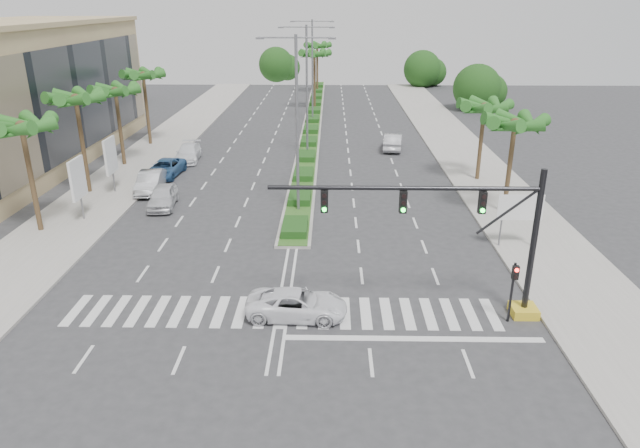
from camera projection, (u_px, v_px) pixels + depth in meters
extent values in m
plane|color=#333335|center=(282.00, 312.00, 27.38)|extent=(160.00, 160.00, 0.00)
cube|color=gray|center=(492.00, 187.00, 45.70)|extent=(6.00, 120.00, 0.15)
cube|color=gray|center=(116.00, 184.00, 46.25)|extent=(6.00, 120.00, 0.15)
cube|color=gray|center=(312.00, 123.00, 69.24)|extent=(2.20, 75.00, 0.20)
cube|color=#31531C|center=(312.00, 122.00, 69.19)|extent=(1.80, 75.00, 0.04)
cube|color=tan|center=(9.00, 99.00, 49.87)|extent=(12.00, 36.00, 12.00)
cube|color=gold|center=(524.00, 311.00, 27.09)|extent=(1.20, 1.20, 0.45)
cylinder|color=black|center=(533.00, 244.00, 25.82)|extent=(0.28, 0.28, 7.00)
cylinder|color=black|center=(404.00, 188.00, 24.98)|extent=(12.00, 0.20, 0.20)
cylinder|color=black|center=(506.00, 212.00, 25.30)|extent=(2.53, 0.12, 2.15)
cube|color=black|center=(483.00, 203.00, 25.16)|extent=(0.32, 0.24, 1.00)
cylinder|color=#19E533|center=(483.00, 211.00, 25.14)|extent=(0.20, 0.06, 0.20)
cube|color=black|center=(403.00, 202.00, 25.22)|extent=(0.32, 0.24, 1.00)
cylinder|color=#19E533|center=(403.00, 210.00, 25.21)|extent=(0.20, 0.06, 0.20)
cube|color=black|center=(324.00, 202.00, 25.28)|extent=(0.32, 0.24, 1.00)
cylinder|color=#19E533|center=(324.00, 209.00, 25.27)|extent=(0.20, 0.06, 0.20)
cylinder|color=black|center=(511.00, 293.00, 26.08)|extent=(0.12, 0.12, 3.00)
cube|color=black|center=(515.00, 273.00, 25.54)|extent=(0.28, 0.22, 0.65)
cylinder|color=red|center=(517.00, 270.00, 25.35)|extent=(0.18, 0.05, 0.18)
cylinder|color=slate|center=(501.00, 226.00, 34.09)|extent=(0.10, 0.10, 2.80)
cylinder|color=slate|center=(535.00, 226.00, 34.05)|extent=(0.10, 0.10, 2.80)
cube|color=#0C6638|center=(520.00, 207.00, 33.64)|extent=(2.60, 0.08, 1.50)
cube|color=white|center=(521.00, 208.00, 33.59)|extent=(2.70, 0.02, 1.60)
cylinder|color=slate|center=(81.00, 201.00, 38.30)|extent=(0.12, 0.12, 2.80)
cube|color=white|center=(78.00, 178.00, 37.72)|extent=(0.18, 2.10, 2.70)
cube|color=#D8594C|center=(78.00, 178.00, 37.72)|extent=(0.12, 2.00, 2.60)
cylinder|color=slate|center=(113.00, 176.00, 43.89)|extent=(0.12, 0.12, 2.80)
cube|color=white|center=(110.00, 156.00, 43.31)|extent=(0.18, 2.10, 2.70)
cube|color=#D8594C|center=(110.00, 156.00, 43.31)|extent=(0.12, 2.00, 2.60)
cylinder|color=brown|center=(32.00, 180.00, 35.71)|extent=(0.32, 0.32, 7.00)
sphere|color=brown|center=(21.00, 126.00, 34.47)|extent=(0.70, 0.70, 0.70)
cone|color=#2A5F1E|center=(39.00, 128.00, 34.49)|extent=(0.90, 3.62, 1.50)
cone|color=#2A5F1E|center=(39.00, 125.00, 35.30)|extent=(3.39, 2.96, 1.50)
cone|color=#2A5F1E|center=(26.00, 124.00, 35.51)|extent=(3.73, 1.68, 1.50)
cone|color=#2A5F1E|center=(9.00, 126.00, 34.97)|extent=(2.38, 3.65, 1.50)
cone|color=#2A5F1E|center=(1.00, 129.00, 34.08)|extent=(2.38, 3.65, 1.50)
cone|color=#2A5F1E|center=(8.00, 131.00, 33.52)|extent=(3.73, 1.68, 1.50)
cone|color=#2A5F1E|center=(26.00, 131.00, 33.70)|extent=(3.39, 2.96, 1.50)
cylinder|color=brown|center=(83.00, 146.00, 43.09)|extent=(0.32, 0.32, 7.40)
sphere|color=brown|center=(76.00, 98.00, 41.78)|extent=(0.70, 0.70, 0.70)
cone|color=#2A5F1E|center=(91.00, 100.00, 41.79)|extent=(0.90, 3.62, 1.50)
cone|color=#2A5F1E|center=(90.00, 98.00, 42.60)|extent=(3.39, 2.96, 1.50)
cone|color=#2A5F1E|center=(78.00, 97.00, 42.82)|extent=(3.73, 1.68, 1.50)
cone|color=#2A5F1E|center=(65.00, 99.00, 42.27)|extent=(2.38, 3.65, 1.50)
cone|color=#2A5F1E|center=(59.00, 101.00, 41.39)|extent=(2.38, 3.65, 1.50)
cone|color=#2A5F1E|center=(66.00, 102.00, 40.82)|extent=(3.73, 1.68, 1.50)
cone|color=#2A5F1E|center=(80.00, 102.00, 41.00)|extent=(3.39, 2.96, 1.50)
cylinder|color=brown|center=(120.00, 128.00, 50.65)|extent=(0.32, 0.32, 6.80)
sphere|color=brown|center=(115.00, 91.00, 49.44)|extent=(0.70, 0.70, 0.70)
cone|color=#2A5F1E|center=(128.00, 92.00, 49.46)|extent=(0.90, 3.62, 1.50)
cone|color=#2A5F1E|center=(127.00, 90.00, 50.27)|extent=(3.39, 2.96, 1.50)
cone|color=#2A5F1E|center=(117.00, 90.00, 50.48)|extent=(3.73, 1.68, 1.50)
cone|color=#2A5F1E|center=(106.00, 91.00, 49.94)|extent=(2.38, 3.65, 1.50)
cone|color=#2A5F1E|center=(102.00, 93.00, 49.05)|extent=(2.38, 3.65, 1.50)
cone|color=#2A5F1E|center=(108.00, 94.00, 48.49)|extent=(3.73, 1.68, 1.50)
cone|color=#2A5F1E|center=(120.00, 93.00, 48.67)|extent=(3.39, 2.96, 1.50)
cylinder|color=brown|center=(147.00, 110.00, 58.02)|extent=(0.32, 0.32, 7.20)
sphere|color=brown|center=(143.00, 75.00, 56.74)|extent=(0.70, 0.70, 0.70)
cone|color=#2A5F1E|center=(154.00, 76.00, 56.76)|extent=(0.90, 3.62, 1.50)
cone|color=#2A5F1E|center=(153.00, 75.00, 57.57)|extent=(3.39, 2.96, 1.50)
cone|color=#2A5F1E|center=(144.00, 75.00, 57.78)|extent=(3.73, 1.68, 1.50)
cone|color=#2A5F1E|center=(135.00, 75.00, 57.24)|extent=(2.38, 3.65, 1.50)
cone|color=#2A5F1E|center=(132.00, 77.00, 56.35)|extent=(2.38, 3.65, 1.50)
cone|color=#2A5F1E|center=(137.00, 77.00, 55.79)|extent=(3.73, 1.68, 1.50)
cone|color=#2A5F1E|center=(147.00, 77.00, 55.97)|extent=(3.39, 2.96, 1.50)
cylinder|color=brown|center=(509.00, 169.00, 38.97)|extent=(0.32, 0.32, 6.50)
sphere|color=brown|center=(515.00, 123.00, 37.82)|extent=(0.70, 0.70, 0.70)
cone|color=#2A5F1E|center=(531.00, 125.00, 37.83)|extent=(0.90, 3.62, 1.50)
cone|color=#2A5F1E|center=(521.00, 122.00, 38.64)|extent=(3.39, 2.96, 1.50)
cone|color=#2A5F1E|center=(507.00, 121.00, 38.86)|extent=(3.73, 1.68, 1.50)
cone|color=#2A5F1E|center=(498.00, 123.00, 38.32)|extent=(2.38, 3.65, 1.50)
cone|color=#2A5F1E|center=(502.00, 126.00, 37.43)|extent=(2.38, 3.65, 1.50)
cone|color=#2A5F1E|center=(516.00, 128.00, 36.86)|extent=(3.73, 1.68, 1.50)
cone|color=#2A5F1E|center=(529.00, 127.00, 37.04)|extent=(3.39, 2.96, 1.50)
cylinder|color=brown|center=(481.00, 144.00, 46.47)|extent=(0.32, 0.32, 6.20)
sphere|color=brown|center=(484.00, 107.00, 45.37)|extent=(0.70, 0.70, 0.70)
cone|color=#2A5F1E|center=(498.00, 108.00, 45.39)|extent=(0.90, 3.62, 1.50)
cone|color=#2A5F1E|center=(490.00, 106.00, 46.20)|extent=(3.39, 2.96, 1.50)
cone|color=#2A5F1E|center=(478.00, 106.00, 46.41)|extent=(3.73, 1.68, 1.50)
cone|color=#2A5F1E|center=(471.00, 107.00, 45.87)|extent=(2.38, 3.65, 1.50)
cone|color=#2A5F1E|center=(473.00, 109.00, 44.99)|extent=(2.38, 3.65, 1.50)
cone|color=#2A5F1E|center=(485.00, 111.00, 44.42)|extent=(3.73, 1.68, 1.50)
cone|color=#2A5F1E|center=(496.00, 110.00, 44.60)|extent=(3.39, 2.96, 1.50)
cylinder|color=brown|center=(315.00, 82.00, 77.22)|extent=(0.32, 0.32, 7.50)
sphere|color=brown|center=(314.00, 54.00, 75.89)|extent=(0.70, 0.70, 0.70)
cone|color=#2A5F1E|center=(323.00, 55.00, 75.90)|extent=(0.90, 3.62, 1.50)
cone|color=#2A5F1E|center=(320.00, 54.00, 76.71)|extent=(3.39, 2.96, 1.50)
cone|color=#2A5F1E|center=(313.00, 54.00, 76.93)|extent=(3.73, 1.68, 1.50)
cone|color=#2A5F1E|center=(307.00, 54.00, 76.39)|extent=(2.38, 3.65, 1.50)
cone|color=#2A5F1E|center=(307.00, 55.00, 75.50)|extent=(2.38, 3.65, 1.50)
cone|color=#2A5F1E|center=(312.00, 55.00, 74.93)|extent=(3.73, 1.68, 1.50)
cone|color=#2A5F1E|center=(319.00, 55.00, 75.11)|extent=(3.39, 2.96, 1.50)
cylinder|color=brown|center=(317.00, 70.00, 91.18)|extent=(0.32, 0.32, 7.50)
sphere|color=brown|center=(317.00, 46.00, 89.85)|extent=(0.70, 0.70, 0.70)
cone|color=#2A5F1E|center=(324.00, 46.00, 89.87)|extent=(0.90, 3.62, 1.50)
cone|color=#2A5F1E|center=(322.00, 46.00, 90.68)|extent=(3.39, 2.96, 1.50)
cone|color=#2A5F1E|center=(316.00, 46.00, 90.89)|extent=(3.73, 1.68, 1.50)
cone|color=#2A5F1E|center=(311.00, 46.00, 90.35)|extent=(2.38, 3.65, 1.50)
cone|color=#2A5F1E|center=(311.00, 47.00, 89.46)|extent=(2.38, 3.65, 1.50)
cone|color=#2A5F1E|center=(315.00, 47.00, 88.89)|extent=(3.73, 1.68, 1.50)
cone|color=#2A5F1E|center=(321.00, 47.00, 89.08)|extent=(3.39, 2.96, 1.50)
cylinder|color=slate|center=(297.00, 128.00, 38.23)|extent=(0.20, 0.20, 12.00)
cylinder|color=slate|center=(277.00, 37.00, 36.13)|extent=(2.40, 0.10, 0.10)
cylinder|color=slate|center=(315.00, 38.00, 36.09)|extent=(2.40, 0.10, 0.10)
cube|color=slate|center=(260.00, 38.00, 36.17)|extent=(0.50, 0.25, 0.12)
cube|color=slate|center=(332.00, 38.00, 36.09)|extent=(0.50, 0.25, 0.12)
cylinder|color=slate|center=(307.00, 93.00, 53.12)|extent=(0.20, 0.20, 12.00)
cylinder|color=slate|center=(293.00, 27.00, 51.03)|extent=(2.40, 0.10, 0.10)
cylinder|color=slate|center=(320.00, 27.00, 50.99)|extent=(2.40, 0.10, 0.10)
cube|color=slate|center=(281.00, 27.00, 51.07)|extent=(0.50, 0.25, 0.12)
cube|color=slate|center=(332.00, 28.00, 50.98)|extent=(0.50, 0.25, 0.12)
cylinder|color=slate|center=(312.00, 73.00, 68.02)|extent=(0.20, 0.20, 12.00)
cylinder|color=slate|center=(302.00, 21.00, 65.93)|extent=(2.40, 0.10, 0.10)
cylinder|color=slate|center=(322.00, 21.00, 65.88)|extent=(2.40, 0.10, 0.10)
cube|color=slate|center=(292.00, 22.00, 65.96)|extent=(0.50, 0.25, 0.12)
cube|color=slate|center=(332.00, 22.00, 65.88)|extent=(0.50, 0.25, 0.12)
imported|color=silver|center=(163.00, 197.00, 41.18)|extent=(2.28, 4.67, 1.53)
imported|color=#B8B9BD|center=(150.00, 182.00, 44.45)|extent=(2.10, 5.00, 1.61)
imported|color=#2E598C|center=(165.00, 168.00, 48.37)|extent=(2.76, 5.28, 1.42)
imported|color=white|center=(188.00, 153.00, 53.23)|extent=(2.43, 5.22, 1.47)
imported|color=white|center=(297.00, 304.00, 26.79)|extent=(4.84, 2.40, 1.32)
imported|color=silver|center=(393.00, 142.00, 57.15)|extent=(2.40, 5.16, 1.64)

